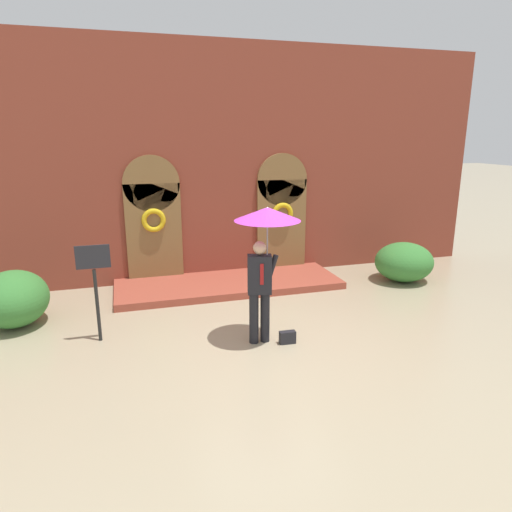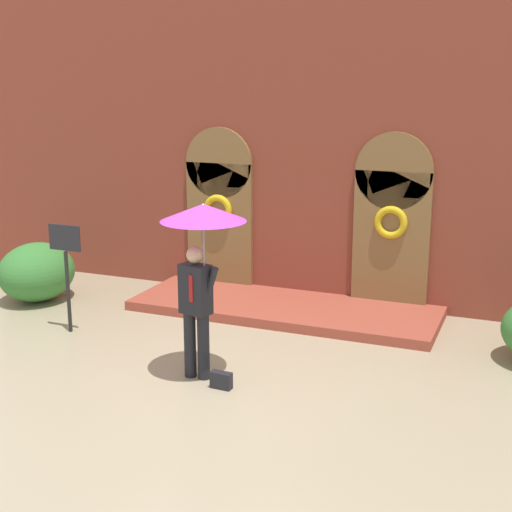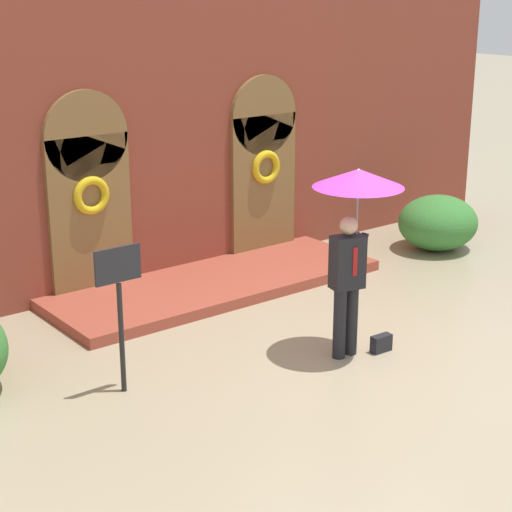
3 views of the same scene
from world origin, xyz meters
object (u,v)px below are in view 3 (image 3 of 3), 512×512
person_with_umbrella (355,206)px  sign_post (119,295)px  handbag (381,343)px  shrub_right (438,223)px

person_with_umbrella → sign_post: person_with_umbrella is taller
handbag → sign_post: sign_post is taller
handbag → sign_post: size_ratio=0.16×
person_with_umbrella → handbag: person_with_umbrella is taller
person_with_umbrella → sign_post: 2.98m
handbag → person_with_umbrella: bearing=152.9°
sign_post → shrub_right: size_ratio=1.21×
person_with_umbrella → sign_post: bearing=163.0°
shrub_right → sign_post: bearing=-168.5°
handbag → sign_post: bearing=164.2°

